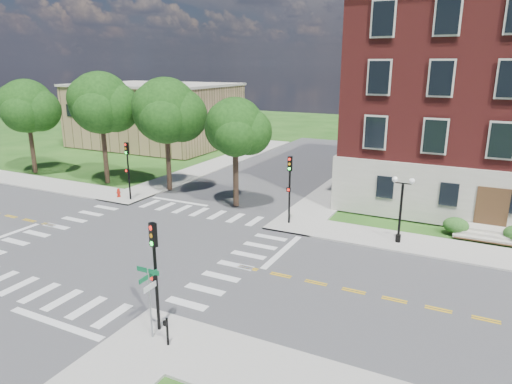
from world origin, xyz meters
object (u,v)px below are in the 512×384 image
at_px(push_button_post, 167,330).
at_px(fire_hydrant, 119,193).
at_px(traffic_signal_se, 155,263).
at_px(street_sign_pole, 149,289).
at_px(twin_lamp_west, 401,206).
at_px(traffic_signal_ne, 290,181).
at_px(traffic_signal_nw, 128,163).

distance_m(push_button_post, fire_hydrant, 22.70).
distance_m(traffic_signal_se, fire_hydrant, 21.59).
bearing_deg(street_sign_pole, fire_hydrant, 136.19).
xyz_separation_m(twin_lamp_west, fire_hydrant, (-23.06, -0.13, -2.06)).
bearing_deg(twin_lamp_west, street_sign_pole, -115.32).
relative_size(traffic_signal_ne, street_sign_pole, 1.55).
bearing_deg(traffic_signal_ne, fire_hydrant, -178.60).
bearing_deg(traffic_signal_se, traffic_signal_nw, 134.68).
relative_size(traffic_signal_se, traffic_signal_nw, 1.00).
relative_size(traffic_signal_se, traffic_signal_ne, 1.00).
bearing_deg(traffic_signal_se, street_sign_pole, -77.74).
xyz_separation_m(twin_lamp_west, street_sign_pole, (-7.24, -15.31, -0.21)).
xyz_separation_m(traffic_signal_se, traffic_signal_ne, (-0.23, 14.97, 0.00)).
distance_m(traffic_signal_ne, push_button_post, 15.96).
distance_m(traffic_signal_nw, twin_lamp_west, 21.67).
bearing_deg(push_button_post, street_sign_pole, 168.95).
xyz_separation_m(traffic_signal_ne, street_sign_pole, (0.35, -15.55, -0.88)).
height_order(traffic_signal_se, twin_lamp_west, traffic_signal_se).
relative_size(traffic_signal_nw, street_sign_pole, 1.55).
bearing_deg(street_sign_pole, traffic_signal_ne, 91.30).
xyz_separation_m(traffic_signal_se, push_button_post, (1.04, -0.76, -2.39)).
height_order(street_sign_pole, fire_hydrant, street_sign_pole).
bearing_deg(push_button_post, traffic_signal_se, 143.75).
distance_m(traffic_signal_se, push_button_post, 2.71).
height_order(traffic_signal_se, fire_hydrant, traffic_signal_se).
bearing_deg(traffic_signal_se, fire_hydrant, 137.07).
bearing_deg(push_button_post, fire_hydrant, 137.45).
height_order(traffic_signal_nw, twin_lamp_west, traffic_signal_nw).
height_order(traffic_signal_ne, fire_hydrant, traffic_signal_ne).
height_order(traffic_signal_nw, push_button_post, traffic_signal_nw).
bearing_deg(traffic_signal_nw, street_sign_pole, -46.20).
relative_size(traffic_signal_se, twin_lamp_west, 1.13).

